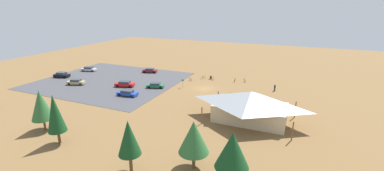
# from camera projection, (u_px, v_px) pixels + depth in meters

# --- Properties ---
(ground) EXTENTS (160.00, 160.00, 0.00)m
(ground) POSITION_uv_depth(u_px,v_px,m) (205.00, 88.00, 64.36)
(ground) COLOR brown
(ground) RESTS_ON ground
(parking_lot_asphalt) EXTENTS (36.34, 32.18, 0.05)m
(parking_lot_asphalt) POSITION_uv_depth(u_px,v_px,m) (111.00, 80.00, 70.95)
(parking_lot_asphalt) COLOR #424247
(parking_lot_asphalt) RESTS_ON ground
(bike_pavilion) EXTENTS (15.18, 9.58, 5.49)m
(bike_pavilion) POSITION_uv_depth(u_px,v_px,m) (250.00, 104.00, 45.75)
(bike_pavilion) COLOR #C6B28E
(bike_pavilion) RESTS_ON ground
(trash_bin) EXTENTS (0.60, 0.60, 0.90)m
(trash_bin) POSITION_uv_depth(u_px,v_px,m) (211.00, 77.00, 72.25)
(trash_bin) COLOR brown
(trash_bin) RESTS_ON ground
(lot_sign) EXTENTS (0.56, 0.08, 2.20)m
(lot_sign) POSITION_uv_depth(u_px,v_px,m) (183.00, 82.00, 64.71)
(lot_sign) COLOR #99999E
(lot_sign) RESTS_ON ground
(pine_far_west) EXTENTS (3.45, 3.45, 6.89)m
(pine_far_west) POSITION_uv_depth(u_px,v_px,m) (41.00, 105.00, 41.99)
(pine_far_west) COLOR brown
(pine_far_west) RESTS_ON ground
(pine_mideast) EXTENTS (2.83, 2.83, 6.95)m
(pine_mideast) POSITION_uv_depth(u_px,v_px,m) (129.00, 138.00, 31.21)
(pine_mideast) COLOR brown
(pine_mideast) RESTS_ON ground
(pine_east) EXTENTS (3.86, 3.86, 7.00)m
(pine_east) POSITION_uv_depth(u_px,v_px,m) (232.00, 150.00, 28.26)
(pine_east) COLOR brown
(pine_east) RESTS_ON ground
(pine_center) EXTENTS (3.89, 3.89, 6.50)m
(pine_center) POSITION_uv_depth(u_px,v_px,m) (194.00, 137.00, 31.98)
(pine_center) COLOR brown
(pine_center) RESTS_ON ground
(pine_west) EXTENTS (2.65, 2.65, 7.75)m
(pine_west) POSITION_uv_depth(u_px,v_px,m) (55.00, 113.00, 37.66)
(pine_west) COLOR brown
(pine_west) RESTS_ON ground
(bicycle_purple_yard_right) EXTENTS (1.37, 1.19, 0.90)m
(bicycle_purple_yard_right) POSITION_uv_depth(u_px,v_px,m) (230.00, 95.00, 58.71)
(bicycle_purple_yard_right) COLOR black
(bicycle_purple_yard_right) RESTS_ON ground
(bicycle_green_edge_south) EXTENTS (0.86, 1.50, 0.80)m
(bicycle_green_edge_south) POSITION_uv_depth(u_px,v_px,m) (203.00, 78.00, 72.38)
(bicycle_green_edge_south) COLOR black
(bicycle_green_edge_south) RESTS_ON ground
(bicycle_yellow_front_row) EXTENTS (0.95, 1.45, 0.84)m
(bicycle_yellow_front_row) POSITION_uv_depth(u_px,v_px,m) (245.00, 81.00, 69.35)
(bicycle_yellow_front_row) COLOR black
(bicycle_yellow_front_row) RESTS_ON ground
(bicycle_blue_near_sign) EXTENTS (1.74, 0.48, 0.79)m
(bicycle_blue_near_sign) POSITION_uv_depth(u_px,v_px,m) (239.00, 100.00, 55.41)
(bicycle_blue_near_sign) COLOR black
(bicycle_blue_near_sign) RESTS_ON ground
(bicycle_red_yard_front) EXTENTS (0.48, 1.80, 0.91)m
(bicycle_red_yard_front) POSITION_uv_depth(u_px,v_px,m) (235.00, 80.00, 69.73)
(bicycle_red_yard_front) COLOR black
(bicycle_red_yard_front) RESTS_ON ground
(bicycle_silver_lone_east) EXTENTS (1.75, 0.48, 0.88)m
(bicycle_silver_lone_east) POSITION_uv_depth(u_px,v_px,m) (228.00, 98.00, 56.87)
(bicycle_silver_lone_east) COLOR black
(bicycle_silver_lone_east) RESTS_ON ground
(bicycle_white_yard_center) EXTENTS (0.67, 1.70, 0.83)m
(bicycle_white_yard_center) POSITION_uv_depth(u_px,v_px,m) (213.00, 79.00, 71.43)
(bicycle_white_yard_center) COLOR black
(bicycle_white_yard_center) RESTS_ON ground
(bicycle_teal_yard_left) EXTENTS (0.65, 1.63, 0.82)m
(bicycle_teal_yard_left) POSITION_uv_depth(u_px,v_px,m) (250.00, 100.00, 55.53)
(bicycle_teal_yard_left) COLOR black
(bicycle_teal_yard_left) RESTS_ON ground
(bicycle_orange_edge_north) EXTENTS (1.36, 1.09, 0.74)m
(bicycle_orange_edge_north) POSITION_uv_depth(u_px,v_px,m) (190.00, 79.00, 70.79)
(bicycle_orange_edge_north) COLOR black
(bicycle_orange_edge_north) RESTS_ON ground
(car_maroon_back_corner) EXTENTS (4.57, 2.81, 1.31)m
(car_maroon_back_corner) POSITION_uv_depth(u_px,v_px,m) (150.00, 70.00, 78.91)
(car_maroon_back_corner) COLOR maroon
(car_maroon_back_corner) RESTS_ON parking_lot_asphalt
(car_black_inner_stall) EXTENTS (4.59, 2.66, 1.49)m
(car_black_inner_stall) POSITION_uv_depth(u_px,v_px,m) (62.00, 75.00, 73.75)
(car_black_inner_stall) COLOR black
(car_black_inner_stall) RESTS_ON parking_lot_asphalt
(car_blue_second_row) EXTENTS (4.83, 2.22, 1.30)m
(car_blue_second_row) POSITION_uv_depth(u_px,v_px,m) (127.00, 93.00, 59.03)
(car_blue_second_row) COLOR #1E42B2
(car_blue_second_row) RESTS_ON parking_lot_asphalt
(car_red_far_end) EXTENTS (5.08, 3.15, 1.41)m
(car_red_far_end) POSITION_uv_depth(u_px,v_px,m) (125.00, 84.00, 65.49)
(car_red_far_end) COLOR red
(car_red_far_end) RESTS_ON parking_lot_asphalt
(car_green_near_entry) EXTENTS (4.58, 3.04, 1.27)m
(car_green_near_entry) POSITION_uv_depth(u_px,v_px,m) (155.00, 85.00, 64.64)
(car_green_near_entry) COLOR #1E6B3D
(car_green_near_entry) RESTS_ON parking_lot_asphalt
(car_tan_end_stall) EXTENTS (4.66, 3.06, 1.40)m
(car_tan_end_stall) POSITION_uv_depth(u_px,v_px,m) (76.00, 82.00, 67.12)
(car_tan_end_stall) COLOR tan
(car_tan_end_stall) RESTS_ON parking_lot_asphalt
(car_silver_aisle_side) EXTENTS (4.82, 2.78, 1.35)m
(car_silver_aisle_side) POSITION_uv_depth(u_px,v_px,m) (89.00, 69.00, 80.60)
(car_silver_aisle_side) COLOR #BCBCC1
(car_silver_aisle_side) RESTS_ON parking_lot_asphalt
(visitor_by_pavilion) EXTENTS (0.37, 0.36, 1.67)m
(visitor_by_pavilion) POSITION_uv_depth(u_px,v_px,m) (275.00, 87.00, 62.25)
(visitor_by_pavilion) COLOR #2D3347
(visitor_by_pavilion) RESTS_ON ground
(visitor_at_bikes) EXTENTS (0.36, 0.38, 1.73)m
(visitor_at_bikes) POSITION_uv_depth(u_px,v_px,m) (258.00, 97.00, 55.56)
(visitor_at_bikes) COLOR #2D3347
(visitor_at_bikes) RESTS_ON ground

